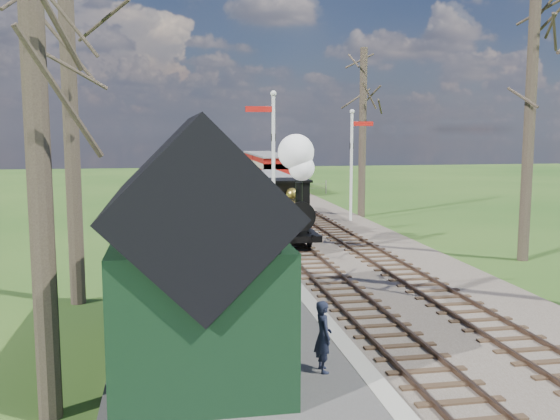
{
  "coord_description": "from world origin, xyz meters",
  "views": [
    {
      "loc": [
        -4.81,
        -8.29,
        4.72
      ],
      "look_at": [
        -0.54,
        15.4,
        1.6
      ],
      "focal_mm": 40.0,
      "sensor_mm": 36.0,
      "label": 1
    }
  ],
  "objects_px": {
    "station_shed": "(196,253)",
    "red_carriage_b": "(261,168)",
    "sign_board": "(262,282)",
    "locomotive": "(291,198)",
    "person": "(323,336)",
    "semaphore_near": "(272,157)",
    "bench": "(259,316)",
    "red_carriage_a": "(272,173)",
    "semaphore_far": "(353,157)",
    "coach": "(267,195)"
  },
  "relations": [
    {
      "from": "semaphore_far",
      "to": "red_carriage_a",
      "type": "bearing_deg",
      "value": 97.24
    },
    {
      "from": "locomotive",
      "to": "red_carriage_b",
      "type": "distance_m",
      "value": 25.69
    },
    {
      "from": "semaphore_near",
      "to": "sign_board",
      "type": "height_order",
      "value": "semaphore_near"
    },
    {
      "from": "red_carriage_a",
      "to": "red_carriage_b",
      "type": "height_order",
      "value": "same"
    },
    {
      "from": "semaphore_far",
      "to": "red_carriage_b",
      "type": "height_order",
      "value": "semaphore_far"
    },
    {
      "from": "red_carriage_a",
      "to": "person",
      "type": "bearing_deg",
      "value": -97.89
    },
    {
      "from": "station_shed",
      "to": "red_carriage_a",
      "type": "distance_m",
      "value": 32.7
    },
    {
      "from": "station_shed",
      "to": "person",
      "type": "distance_m",
      "value": 2.99
    },
    {
      "from": "locomotive",
      "to": "red_carriage_b",
      "type": "relative_size",
      "value": 0.79
    },
    {
      "from": "station_shed",
      "to": "red_carriage_b",
      "type": "bearing_deg",
      "value": 79.57
    },
    {
      "from": "red_carriage_a",
      "to": "person",
      "type": "distance_m",
      "value": 33.65
    },
    {
      "from": "person",
      "to": "red_carriage_b",
      "type": "bearing_deg",
      "value": -9.41
    },
    {
      "from": "semaphore_near",
      "to": "red_carriage_b",
      "type": "bearing_deg",
      "value": 82.46
    },
    {
      "from": "sign_board",
      "to": "semaphore_far",
      "type": "bearing_deg",
      "value": 64.93
    },
    {
      "from": "bench",
      "to": "person",
      "type": "bearing_deg",
      "value": -71.64
    },
    {
      "from": "sign_board",
      "to": "locomotive",
      "type": "bearing_deg",
      "value": 74.0
    },
    {
      "from": "red_carriage_b",
      "to": "locomotive",
      "type": "bearing_deg",
      "value": -95.84
    },
    {
      "from": "red_carriage_b",
      "to": "person",
      "type": "bearing_deg",
      "value": -96.79
    },
    {
      "from": "coach",
      "to": "red_carriage_b",
      "type": "bearing_deg",
      "value": 82.4
    },
    {
      "from": "station_shed",
      "to": "red_carriage_a",
      "type": "relative_size",
      "value": 1.15
    },
    {
      "from": "semaphore_near",
      "to": "person",
      "type": "relative_size",
      "value": 4.57
    },
    {
      "from": "semaphore_far",
      "to": "red_carriage_a",
      "type": "height_order",
      "value": "semaphore_far"
    },
    {
      "from": "person",
      "to": "bench",
      "type": "bearing_deg",
      "value": 15.74
    },
    {
      "from": "semaphore_near",
      "to": "person",
      "type": "height_order",
      "value": "semaphore_near"
    },
    {
      "from": "station_shed",
      "to": "semaphore_near",
      "type": "distance_m",
      "value": 12.58
    },
    {
      "from": "bench",
      "to": "station_shed",
      "type": "bearing_deg",
      "value": -141.05
    },
    {
      "from": "station_shed",
      "to": "bench",
      "type": "height_order",
      "value": "station_shed"
    },
    {
      "from": "locomotive",
      "to": "person",
      "type": "relative_size",
      "value": 3.19
    },
    {
      "from": "semaphore_near",
      "to": "bench",
      "type": "bearing_deg",
      "value": -100.91
    },
    {
      "from": "red_carriage_a",
      "to": "red_carriage_b",
      "type": "xyz_separation_m",
      "value": [
        0.0,
        5.5,
        0.0
      ]
    },
    {
      "from": "station_shed",
      "to": "locomotive",
      "type": "height_order",
      "value": "station_shed"
    },
    {
      "from": "bench",
      "to": "sign_board",
      "type": "bearing_deg",
      "value": 79.68
    },
    {
      "from": "bench",
      "to": "person",
      "type": "distance_m",
      "value": 2.68
    },
    {
      "from": "locomotive",
      "to": "bench",
      "type": "relative_size",
      "value": 3.29
    },
    {
      "from": "sign_board",
      "to": "person",
      "type": "distance_m",
      "value": 4.8
    },
    {
      "from": "semaphore_far",
      "to": "sign_board",
      "type": "relative_size",
      "value": 5.14
    },
    {
      "from": "station_shed",
      "to": "person",
      "type": "relative_size",
      "value": 4.62
    },
    {
      "from": "semaphore_near",
      "to": "bench",
      "type": "height_order",
      "value": "semaphore_near"
    },
    {
      "from": "locomotive",
      "to": "person",
      "type": "distance_m",
      "value": 13.47
    },
    {
      "from": "semaphore_far",
      "to": "person",
      "type": "xyz_separation_m",
      "value": [
        -6.39,
        -19.36,
        -2.47
      ]
    },
    {
      "from": "red_carriage_b",
      "to": "red_carriage_a",
      "type": "bearing_deg",
      "value": -90.0
    },
    {
      "from": "station_shed",
      "to": "sign_board",
      "type": "height_order",
      "value": "station_shed"
    },
    {
      "from": "person",
      "to": "red_carriage_a",
      "type": "bearing_deg",
      "value": -10.51
    },
    {
      "from": "locomotive",
      "to": "station_shed",
      "type": "bearing_deg",
      "value": -109.79
    },
    {
      "from": "red_carriage_b",
      "to": "station_shed",
      "type": "bearing_deg",
      "value": -100.43
    },
    {
      "from": "locomotive",
      "to": "red_carriage_a",
      "type": "xyz_separation_m",
      "value": [
        2.61,
        20.05,
        -0.42
      ]
    },
    {
      "from": "red_carriage_a",
      "to": "bench",
      "type": "bearing_deg",
      "value": -100.05
    },
    {
      "from": "semaphore_far",
      "to": "red_carriage_b",
      "type": "relative_size",
      "value": 1.04
    },
    {
      "from": "station_shed",
      "to": "red_carriage_a",
      "type": "xyz_separation_m",
      "value": [
        6.9,
        31.96,
        -0.67
      ]
    },
    {
      "from": "sign_board",
      "to": "person",
      "type": "relative_size",
      "value": 0.82
    }
  ]
}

